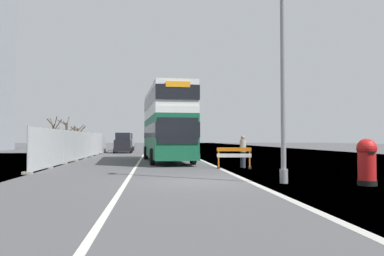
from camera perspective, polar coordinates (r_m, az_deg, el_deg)
ground at (r=14.35m, az=3.13°, el=-8.11°), size 140.00×280.00×0.10m
double_decker_bus at (r=26.50m, az=-3.82°, el=0.66°), size 3.39×11.24×4.95m
lamppost_foreground at (r=14.13m, az=13.46°, el=9.10°), size 0.29×0.70×8.86m
red_pillar_postbox at (r=14.14m, az=24.71°, el=-4.35°), size 0.65×0.65×1.58m
roadworks_barrier at (r=20.32m, az=6.33°, el=-4.07°), size 1.83×0.68×1.11m
construction_site_fence at (r=31.60m, az=-15.91°, el=-2.52°), size 0.44×27.40×2.19m
car_oncoming_near at (r=43.58m, az=-10.25°, el=-2.30°), size 1.96×3.88×2.26m
car_receding_mid at (r=51.41m, az=-9.82°, el=-2.17°), size 1.96×4.46×2.31m
bare_tree_far_verge_near at (r=53.79m, az=-20.01°, el=-0.85°), size 1.98×2.91×4.55m
bare_tree_far_verge_mid at (r=67.08m, az=-16.73°, el=-1.13°), size 2.56×2.22×4.02m
bare_tree_far_verge_far at (r=62.75m, az=-18.27°, el=-0.77°), size 2.71×3.13×5.16m
pedestrian_at_kerb at (r=20.92m, az=7.63°, el=-3.50°), size 0.34×0.34×1.76m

